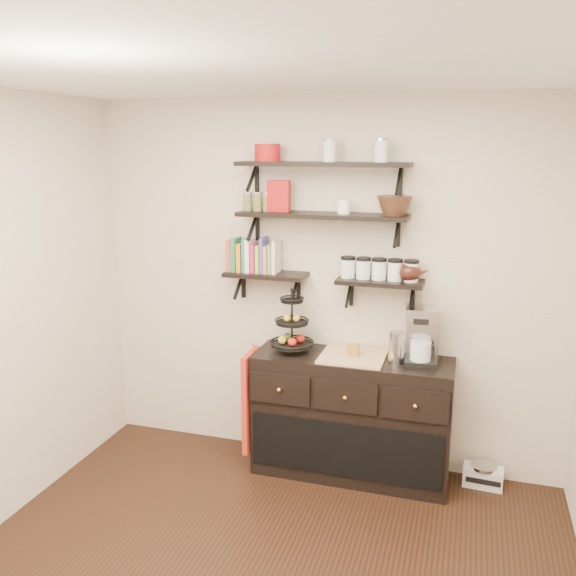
{
  "coord_description": "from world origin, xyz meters",
  "views": [
    {
      "loc": [
        1.01,
        -2.51,
        2.36
      ],
      "look_at": [
        -0.1,
        1.15,
        1.46
      ],
      "focal_mm": 38.0,
      "sensor_mm": 36.0,
      "label": 1
    }
  ],
  "objects_px": {
    "fruit_stand": "(292,331)",
    "coffee_maker": "(422,336)",
    "sideboard": "(351,416)",
    "radio": "(483,476)"
  },
  "relations": [
    {
      "from": "coffee_maker",
      "to": "radio",
      "type": "bearing_deg",
      "value": 2.14
    },
    {
      "from": "sideboard",
      "to": "radio",
      "type": "xyz_separation_m",
      "value": [
        0.94,
        0.1,
        -0.37
      ]
    },
    {
      "from": "fruit_stand",
      "to": "coffee_maker",
      "type": "height_order",
      "value": "fruit_stand"
    },
    {
      "from": "sideboard",
      "to": "coffee_maker",
      "type": "distance_m",
      "value": 0.79
    },
    {
      "from": "sideboard",
      "to": "fruit_stand",
      "type": "bearing_deg",
      "value": 179.62
    },
    {
      "from": "sideboard",
      "to": "radio",
      "type": "height_order",
      "value": "sideboard"
    },
    {
      "from": "fruit_stand",
      "to": "coffee_maker",
      "type": "xyz_separation_m",
      "value": [
        0.91,
        0.02,
        0.04
      ]
    },
    {
      "from": "fruit_stand",
      "to": "coffee_maker",
      "type": "bearing_deg",
      "value": 1.54
    },
    {
      "from": "sideboard",
      "to": "coffee_maker",
      "type": "height_order",
      "value": "coffee_maker"
    },
    {
      "from": "sideboard",
      "to": "fruit_stand",
      "type": "height_order",
      "value": "fruit_stand"
    }
  ]
}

